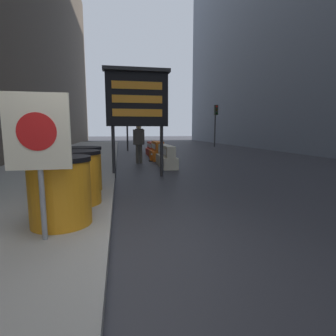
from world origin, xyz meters
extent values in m
plane|color=#2D2D33|center=(0.00, 0.00, 0.00)|extent=(120.00, 120.00, 0.00)
cylinder|color=orange|center=(-0.65, 0.80, 0.58)|extent=(0.80, 0.80, 0.87)
cylinder|color=black|center=(-0.65, 0.80, 1.04)|extent=(0.83, 0.83, 0.06)
cylinder|color=orange|center=(-0.59, 1.83, 0.58)|extent=(0.80, 0.80, 0.87)
cylinder|color=black|center=(-0.59, 1.83, 1.04)|extent=(0.83, 0.83, 0.06)
cylinder|color=orange|center=(-0.64, 2.87, 0.58)|extent=(0.80, 0.80, 0.87)
cylinder|color=black|center=(-0.64, 2.87, 1.04)|extent=(0.83, 0.83, 0.06)
cylinder|color=gray|center=(-0.74, 0.29, 0.78)|extent=(0.06, 0.06, 1.26)
cube|color=beige|center=(-0.74, 0.27, 1.40)|extent=(0.70, 0.04, 0.85)
cylinder|color=red|center=(-0.74, 0.25, 1.40)|extent=(0.42, 0.01, 0.42)
cylinder|color=#28282B|center=(-0.03, 5.06, 0.77)|extent=(0.10, 0.10, 1.54)
cylinder|color=#28282B|center=(1.42, 5.06, 0.77)|extent=(0.10, 0.10, 1.54)
cube|color=black|center=(0.70, 5.06, 2.31)|extent=(1.81, 0.24, 1.55)
cube|color=#28282B|center=(0.70, 4.99, 3.14)|extent=(1.93, 0.34, 0.10)
cube|color=orange|center=(0.70, 4.93, 2.70)|extent=(1.45, 0.02, 0.22)
cube|color=orange|center=(0.70, 4.93, 2.31)|extent=(1.45, 0.02, 0.22)
cube|color=orange|center=(0.70, 4.93, 1.93)|extent=(1.45, 0.02, 0.22)
cube|color=beige|center=(1.96, 7.26, 0.21)|extent=(0.54, 2.15, 0.42)
cube|color=beige|center=(1.96, 7.26, 0.63)|extent=(0.32, 2.15, 0.42)
cube|color=white|center=(1.79, 7.26, 0.63)|extent=(0.02, 1.72, 0.21)
cube|color=orange|center=(1.96, 9.65, 0.22)|extent=(0.64, 1.66, 0.44)
cube|color=orange|center=(1.96, 9.65, 0.67)|extent=(0.38, 1.66, 0.44)
cube|color=white|center=(1.75, 9.65, 0.67)|extent=(0.02, 1.33, 0.22)
cube|color=red|center=(1.96, 11.86, 0.19)|extent=(0.50, 2.19, 0.38)
cube|color=red|center=(1.96, 11.86, 0.57)|extent=(0.30, 2.19, 0.38)
cube|color=white|center=(1.80, 11.86, 0.57)|extent=(0.02, 1.75, 0.19)
cube|color=black|center=(1.64, 9.13, 0.02)|extent=(0.31, 0.31, 0.04)
cone|color=orange|center=(1.64, 9.13, 0.30)|extent=(0.25, 0.25, 0.52)
cylinder|color=white|center=(1.64, 9.13, 0.33)|extent=(0.14, 0.14, 0.07)
cylinder|color=#2D2D30|center=(0.72, 15.61, 1.77)|extent=(0.12, 0.12, 3.54)
cube|color=#23281E|center=(0.72, 15.45, 3.12)|extent=(0.28, 0.28, 0.84)
sphere|color=#360605|center=(0.72, 15.30, 3.40)|extent=(0.15, 0.15, 0.15)
sphere|color=#392C06|center=(0.72, 15.30, 3.12)|extent=(0.15, 0.15, 0.15)
sphere|color=green|center=(0.72, 15.30, 2.84)|extent=(0.15, 0.15, 0.15)
cylinder|color=#2D2D30|center=(8.32, 18.88, 1.77)|extent=(0.12, 0.12, 3.54)
cube|color=#23281E|center=(8.32, 18.72, 3.12)|extent=(0.28, 0.28, 0.84)
sphere|color=red|center=(8.32, 18.57, 3.40)|extent=(0.15, 0.15, 0.15)
sphere|color=#392C06|center=(8.32, 18.57, 3.12)|extent=(0.15, 0.15, 0.15)
sphere|color=black|center=(8.32, 18.57, 2.84)|extent=(0.15, 0.15, 0.15)
cylinder|color=#514C42|center=(0.90, 8.42, 0.41)|extent=(0.13, 0.13, 0.81)
cylinder|color=#514C42|center=(1.05, 8.42, 0.41)|extent=(0.13, 0.13, 0.81)
cube|color=#47423D|center=(0.98, 8.42, 1.13)|extent=(0.50, 0.38, 0.64)
sphere|color=tan|center=(0.98, 8.42, 1.57)|extent=(0.22, 0.22, 0.22)
cylinder|color=#23283D|center=(1.39, 14.69, 0.43)|extent=(0.14, 0.14, 0.85)
cylinder|color=#23283D|center=(1.55, 14.69, 0.43)|extent=(0.14, 0.14, 0.85)
cube|color=black|center=(1.47, 14.69, 1.19)|extent=(0.52, 0.52, 0.67)
sphere|color=gray|center=(1.47, 14.69, 1.64)|extent=(0.23, 0.23, 0.23)
camera|label=1|loc=(0.15, -2.86, 1.42)|focal=28.00mm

